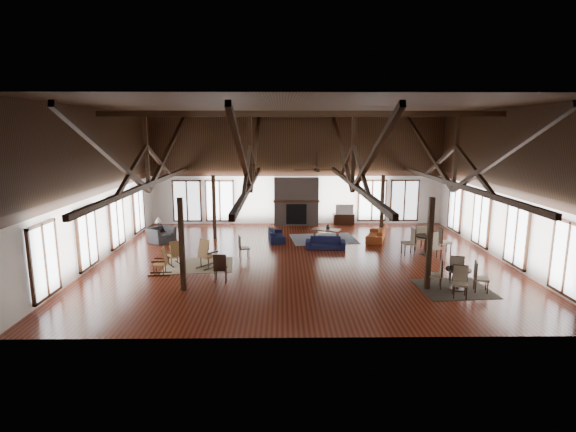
{
  "coord_description": "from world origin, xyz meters",
  "views": [
    {
      "loc": [
        -0.77,
        -17.52,
        5.17
      ],
      "look_at": [
        -0.52,
        1.0,
        1.58
      ],
      "focal_mm": 28.0,
      "sensor_mm": 36.0,
      "label": 1
    }
  ],
  "objects_px": {
    "sofa_navy_front": "(325,243)",
    "cafe_table_far": "(426,241)",
    "armchair": "(161,235)",
    "sofa_navy_left": "(277,235)",
    "tv_console": "(344,219)",
    "sofa_orange": "(376,235)",
    "cafe_table_near": "(458,275)",
    "coffee_table": "(326,230)"
  },
  "relations": [
    {
      "from": "sofa_navy_left",
      "to": "armchair",
      "type": "distance_m",
      "value": 5.37
    },
    {
      "from": "armchair",
      "to": "cafe_table_far",
      "type": "height_order",
      "value": "cafe_table_far"
    },
    {
      "from": "sofa_navy_front",
      "to": "sofa_navy_left",
      "type": "xyz_separation_m",
      "value": [
        -2.17,
        1.54,
        0.0
      ]
    },
    {
      "from": "sofa_navy_left",
      "to": "tv_console",
      "type": "bearing_deg",
      "value": -51.71
    },
    {
      "from": "cafe_table_far",
      "to": "tv_console",
      "type": "height_order",
      "value": "cafe_table_far"
    },
    {
      "from": "sofa_navy_front",
      "to": "sofa_navy_left",
      "type": "bearing_deg",
      "value": 149.4
    },
    {
      "from": "coffee_table",
      "to": "armchair",
      "type": "relative_size",
      "value": 1.31
    },
    {
      "from": "sofa_orange",
      "to": "tv_console",
      "type": "distance_m",
      "value": 3.84
    },
    {
      "from": "coffee_table",
      "to": "cafe_table_near",
      "type": "relative_size",
      "value": 0.75
    },
    {
      "from": "sofa_orange",
      "to": "cafe_table_near",
      "type": "height_order",
      "value": "cafe_table_near"
    },
    {
      "from": "sofa_orange",
      "to": "cafe_table_near",
      "type": "xyz_separation_m",
      "value": [
        1.31,
        -6.66,
        0.21
      ]
    },
    {
      "from": "sofa_navy_front",
      "to": "sofa_orange",
      "type": "height_order",
      "value": "sofa_orange"
    },
    {
      "from": "sofa_navy_left",
      "to": "sofa_orange",
      "type": "xyz_separation_m",
      "value": [
        4.69,
        -0.1,
        0.03
      ]
    },
    {
      "from": "sofa_navy_left",
      "to": "cafe_table_far",
      "type": "xyz_separation_m",
      "value": [
        6.33,
        -2.46,
        0.29
      ]
    },
    {
      "from": "sofa_orange",
      "to": "cafe_table_far",
      "type": "relative_size",
      "value": 0.9
    },
    {
      "from": "sofa_orange",
      "to": "coffee_table",
      "type": "distance_m",
      "value": 2.35
    },
    {
      "from": "cafe_table_near",
      "to": "sofa_navy_left",
      "type": "bearing_deg",
      "value": 131.6
    },
    {
      "from": "armchair",
      "to": "cafe_table_far",
      "type": "distance_m",
      "value": 11.88
    },
    {
      "from": "tv_console",
      "to": "cafe_table_far",
      "type": "bearing_deg",
      "value": -66.34
    },
    {
      "from": "sofa_orange",
      "to": "coffee_table",
      "type": "xyz_separation_m",
      "value": [
        -2.33,
        0.26,
        0.16
      ]
    },
    {
      "from": "coffee_table",
      "to": "sofa_orange",
      "type": "bearing_deg",
      "value": 15.67
    },
    {
      "from": "coffee_table",
      "to": "cafe_table_near",
      "type": "xyz_separation_m",
      "value": [
        3.64,
        -6.91,
        0.05
      ]
    },
    {
      "from": "sofa_navy_front",
      "to": "armchair",
      "type": "xyz_separation_m",
      "value": [
        -7.53,
        1.2,
        0.1
      ]
    },
    {
      "from": "sofa_orange",
      "to": "tv_console",
      "type": "relative_size",
      "value": 1.7
    },
    {
      "from": "sofa_navy_left",
      "to": "sofa_orange",
      "type": "bearing_deg",
      "value": -97.41
    },
    {
      "from": "sofa_navy_front",
      "to": "cafe_table_far",
      "type": "height_order",
      "value": "cafe_table_far"
    },
    {
      "from": "sofa_orange",
      "to": "armchair",
      "type": "bearing_deg",
      "value": -71.23
    },
    {
      "from": "armchair",
      "to": "cafe_table_far",
      "type": "bearing_deg",
      "value": -63.37
    },
    {
      "from": "sofa_orange",
      "to": "coffee_table",
      "type": "relative_size",
      "value": 1.33
    },
    {
      "from": "cafe_table_near",
      "to": "tv_console",
      "type": "xyz_separation_m",
      "value": [
        -2.33,
        10.36,
        -0.21
      ]
    },
    {
      "from": "sofa_orange",
      "to": "tv_console",
      "type": "bearing_deg",
      "value": -147.27
    },
    {
      "from": "sofa_navy_front",
      "to": "cafe_table_far",
      "type": "bearing_deg",
      "value": -7.57
    },
    {
      "from": "sofa_navy_front",
      "to": "coffee_table",
      "type": "relative_size",
      "value": 1.2
    },
    {
      "from": "sofa_navy_front",
      "to": "sofa_navy_left",
      "type": "relative_size",
      "value": 0.99
    },
    {
      "from": "sofa_orange",
      "to": "cafe_table_near",
      "type": "bearing_deg",
      "value": 28.56
    },
    {
      "from": "armchair",
      "to": "cafe_table_near",
      "type": "distance_m",
      "value": 13.05
    },
    {
      "from": "coffee_table",
      "to": "cafe_table_far",
      "type": "distance_m",
      "value": 4.75
    },
    {
      "from": "sofa_navy_front",
      "to": "sofa_navy_left",
      "type": "distance_m",
      "value": 2.66
    },
    {
      "from": "sofa_navy_front",
      "to": "armchair",
      "type": "height_order",
      "value": "armchair"
    },
    {
      "from": "sofa_orange",
      "to": "cafe_table_far",
      "type": "height_order",
      "value": "cafe_table_far"
    },
    {
      "from": "sofa_navy_front",
      "to": "cafe_table_near",
      "type": "distance_m",
      "value": 6.48
    },
    {
      "from": "sofa_navy_left",
      "to": "sofa_navy_front",
      "type": "bearing_deg",
      "value": -131.56
    }
  ]
}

